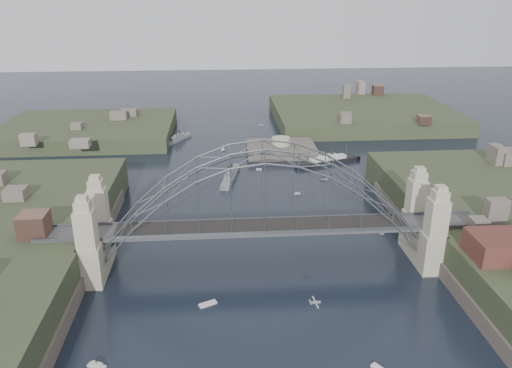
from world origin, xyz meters
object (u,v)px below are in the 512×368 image
object	(u,v)px
fort_island	(281,155)
ocean_liner	(327,161)
bridge	(263,207)
naval_cruiser_near	(230,176)
naval_cruiser_far	(178,139)

from	to	relation	value
fort_island	ocean_liner	bearing A→B (deg)	-39.63
bridge	naval_cruiser_near	bearing A→B (deg)	95.92
bridge	ocean_liner	size ratio (longest dim) A/B	3.81
bridge	ocean_liner	bearing A→B (deg)	66.97
ocean_liner	fort_island	bearing A→B (deg)	140.37
fort_island	ocean_liner	distance (m)	17.10
bridge	fort_island	distance (m)	72.14
bridge	naval_cruiser_near	xyz separation A→B (m)	(-5.00, 48.25, -11.45)
bridge	naval_cruiser_near	world-z (taller)	bridge
naval_cruiser_near	naval_cruiser_far	bearing A→B (deg)	113.96
fort_island	ocean_liner	xyz separation A→B (m)	(13.14, -10.88, 1.19)
naval_cruiser_far	ocean_liner	distance (m)	55.33
naval_cruiser_far	fort_island	bearing A→B (deg)	-26.85
bridge	naval_cruiser_near	size ratio (longest dim) A/B	4.43
naval_cruiser_near	ocean_liner	world-z (taller)	naval_cruiser_near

